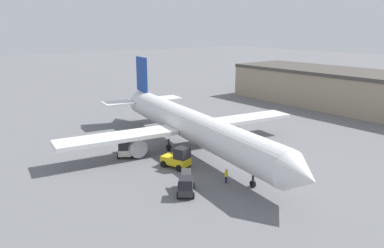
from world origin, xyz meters
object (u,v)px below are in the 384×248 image
object	(u,v)px
ground_crew_worker	(226,175)
baggage_tug	(125,148)
belt_loader_truck	(186,185)
pushback_tug	(178,158)
airplane	(189,124)

from	to	relation	value
ground_crew_worker	baggage_tug	size ratio (longest dim) A/B	0.43
ground_crew_worker	belt_loader_truck	size ratio (longest dim) A/B	0.44
ground_crew_worker	pushback_tug	distance (m)	7.04
belt_loader_truck	airplane	bearing A→B (deg)	-179.97
ground_crew_worker	baggage_tug	xyz separation A→B (m)	(-14.44, -4.54, 0.19)
airplane	baggage_tug	bearing A→B (deg)	-101.16
airplane	pushback_tug	world-z (taller)	airplane
pushback_tug	ground_crew_worker	bearing A→B (deg)	-4.89
belt_loader_truck	pushback_tug	distance (m)	7.38
ground_crew_worker	baggage_tug	distance (m)	15.13
ground_crew_worker	baggage_tug	bearing A→B (deg)	94.20
airplane	belt_loader_truck	size ratio (longest dim) A/B	11.93
baggage_tug	ground_crew_worker	bearing A→B (deg)	47.97
ground_crew_worker	baggage_tug	world-z (taller)	baggage_tug
belt_loader_truck	pushback_tug	size ratio (longest dim) A/B	0.99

